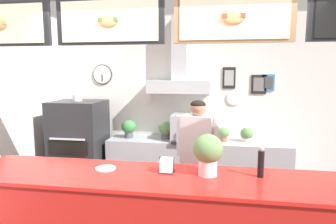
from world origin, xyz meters
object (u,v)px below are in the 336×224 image
Objects in this scene: potted_oregano at (165,129)px; basil_vase at (208,153)px; potted_rosemary at (224,133)px; espresso_machine at (191,128)px; pepper_grinder at (261,162)px; napkin_holder at (167,166)px; condiment_plate at (106,168)px; potted_sage at (129,128)px; shop_worker at (197,163)px; potted_thyme at (247,134)px; pizza_oven at (80,150)px.

basil_vase is (0.70, -1.96, 0.20)m from potted_oregano.
potted_oregano reaches higher than potted_rosemary.
espresso_machine is 2.24× the size of pepper_grinder.
basil_vase is (0.35, -0.02, 0.13)m from napkin_holder.
pepper_grinder is at bearing 0.34° from napkin_holder.
potted_oregano is 2.25m from pepper_grinder.
potted_oregano is 1.97m from condiment_plate.
potted_sage is at bearing 100.88° from condiment_plate.
potted_oregano is at bearing -46.94° from shop_worker.
napkin_holder is 0.56m from condiment_plate.
potted_rosemary is 0.61× the size of basil_vase.
pepper_grinder reaches higher than potted_sage.
potted_oregano is 0.75× the size of basil_vase.
condiment_plate is at bearing -79.12° from potted_sage.
espresso_machine is at bearing -5.35° from potted_oregano.
potted_sage is 1.33× the size of potted_thyme.
condiment_plate is (-0.61, -1.92, -0.02)m from espresso_machine.
potted_thyme is 1.18× the size of condiment_plate.
napkin_holder is at bearing -179.66° from pepper_grinder.
napkin_holder is at bearing -91.63° from espresso_machine.
shop_worker is (1.87, -0.76, 0.12)m from pizza_oven.
pizza_oven is 0.99× the size of shop_worker.
basil_vase is (-0.43, -0.02, 0.06)m from pepper_grinder.
condiment_plate is at bearing -179.13° from napkin_holder.
potted_sage is 0.80× the size of basil_vase.
potted_sage is 1.80m from potted_thyme.
potted_rosemary is 1.94m from pepper_grinder.
basil_vase reaches higher than potted_rosemary.
pizza_oven reaches higher than potted_thyme.
napkin_holder is (-0.87, -1.95, 0.11)m from potted_thyme.
basil_vase is at bearing -2.69° from napkin_holder.
potted_oregano is 1.25× the size of potted_thyme.
potted_oregano is (-0.55, 0.98, 0.20)m from shop_worker.
pizza_oven is 2.22m from potted_rosemary.
napkin_holder is 0.77× the size of condiment_plate.
potted_rosemary reaches higher than condiment_plate.
espresso_machine is at bearing 98.77° from basil_vase.
pizza_oven is 2.71m from basil_vase.
potted_thyme is 1.53× the size of napkin_holder.
basil_vase is (0.30, -1.93, 0.16)m from espresso_machine.
potted_sage is 2.32m from basil_vase.
pizza_oven reaches higher than pepper_grinder.
potted_sage is (-0.98, 0.01, -0.03)m from espresso_machine.
potted_rosemary is 1.54× the size of napkin_holder.
pepper_grinder is (1.13, -1.94, 0.14)m from potted_oregano.
basil_vase is at bearing -70.42° from potted_oregano.
potted_thyme is at bearing -110.40° from shop_worker.
condiment_plate is (-0.76, -0.97, 0.22)m from shop_worker.
potted_thyme is 2.05m from basil_vase.
potted_rosemary is at bearing -95.32° from shop_worker.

